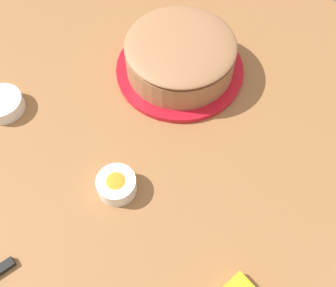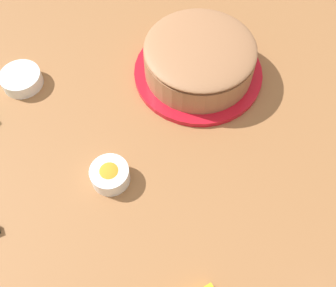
{
  "view_description": "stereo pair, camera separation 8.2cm",
  "coord_description": "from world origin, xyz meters",
  "views": [
    {
      "loc": [
        -0.21,
        -0.2,
        0.74
      ],
      "look_at": [
        0.1,
        0.07,
        0.04
      ],
      "focal_mm": 41.99,
      "sensor_mm": 36.0,
      "label": 1
    },
    {
      "loc": [
        -0.15,
        -0.26,
        0.74
      ],
      "look_at": [
        0.1,
        0.07,
        0.04
      ],
      "focal_mm": 41.99,
      "sensor_mm": 36.0,
      "label": 2
    }
  ],
  "objects": [
    {
      "name": "sprinkle_bowl_orange",
      "position": [
        -0.03,
        0.09,
        0.02
      ],
      "size": [
        0.08,
        0.08,
        0.04
      ],
      "color": "white",
      "rests_on": "ground_plane"
    },
    {
      "name": "frosted_cake",
      "position": [
        0.29,
        0.2,
        0.05
      ],
      "size": [
        0.31,
        0.31,
        0.11
      ],
      "color": "red",
      "rests_on": "ground_plane"
    },
    {
      "name": "sprinkle_bowl_green",
      "position": [
        -0.06,
        0.43,
        0.02
      ],
      "size": [
        0.1,
        0.1,
        0.03
      ],
      "color": "white",
      "rests_on": "ground_plane"
    },
    {
      "name": "ground_plane",
      "position": [
        0.0,
        0.0,
        0.0
      ],
      "size": [
        1.54,
        1.54,
        0.0
      ],
      "primitive_type": "plane",
      "color": "#936038"
    }
  ]
}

